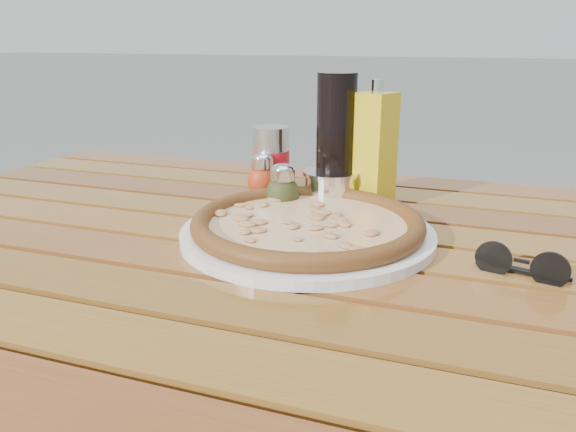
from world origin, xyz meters
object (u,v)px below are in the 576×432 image
(oregano_shaker, at_px, (283,189))
(sunglasses, at_px, (521,265))
(plate, at_px, (307,234))
(olive_oil_cruet, at_px, (375,150))
(table, at_px, (283,289))
(pepper_shaker, at_px, (263,176))
(soda_can, at_px, (271,160))
(pizza, at_px, (307,223))
(parmesan_tin, at_px, (331,187))
(dark_bottle, at_px, (336,140))

(oregano_shaker, bearing_deg, sunglasses, -23.05)
(plate, relative_size, olive_oil_cruet, 1.71)
(table, relative_size, olive_oil_cruet, 6.67)
(pepper_shaker, relative_size, olive_oil_cruet, 0.39)
(plate, relative_size, pepper_shaker, 4.39)
(oregano_shaker, relative_size, olive_oil_cruet, 0.39)
(soda_can, relative_size, olive_oil_cruet, 0.57)
(table, height_order, pizza, pizza)
(parmesan_tin, bearing_deg, pepper_shaker, 177.54)
(pepper_shaker, distance_m, oregano_shaker, 0.09)
(pizza, xyz_separation_m, sunglasses, (0.28, -0.04, -0.01))
(olive_oil_cruet, bearing_deg, soda_can, 170.65)
(table, bearing_deg, dark_bottle, 84.63)
(table, height_order, olive_oil_cruet, olive_oil_cruet)
(dark_bottle, distance_m, soda_can, 0.15)
(parmesan_tin, relative_size, sunglasses, 1.13)
(parmesan_tin, bearing_deg, plate, -85.49)
(pepper_shaker, distance_m, soda_can, 0.05)
(olive_oil_cruet, bearing_deg, dark_bottle, -175.08)
(table, relative_size, oregano_shaker, 17.07)
(pizza, bearing_deg, oregano_shaker, 125.46)
(soda_can, xyz_separation_m, parmesan_tin, (0.13, -0.05, -0.03))
(pizza, height_order, dark_bottle, dark_bottle)
(olive_oil_cruet, bearing_deg, pizza, -106.03)
(dark_bottle, distance_m, sunglasses, 0.38)
(oregano_shaker, bearing_deg, parmesan_tin, 45.43)
(table, bearing_deg, pizza, 33.65)
(pizza, distance_m, parmesan_tin, 0.17)
(plate, height_order, pizza, pizza)
(soda_can, bearing_deg, pizza, -57.50)
(pizza, height_order, sunglasses, sunglasses)
(pizza, relative_size, pepper_shaker, 4.16)
(pizza, bearing_deg, dark_bottle, 93.20)
(plate, distance_m, oregano_shaker, 0.14)
(soda_can, bearing_deg, oregano_shaker, -60.55)
(pepper_shaker, bearing_deg, olive_oil_cruet, 3.14)
(sunglasses, bearing_deg, table, -171.09)
(pepper_shaker, xyz_separation_m, dark_bottle, (0.13, 0.01, 0.07))
(pizza, relative_size, parmesan_tin, 2.72)
(soda_can, height_order, sunglasses, soda_can)
(dark_bottle, bearing_deg, parmesan_tin, -107.65)
(soda_can, xyz_separation_m, olive_oil_cruet, (0.20, -0.03, 0.04))
(soda_can, height_order, olive_oil_cruet, olive_oil_cruet)
(table, xyz_separation_m, olive_oil_cruet, (0.08, 0.21, 0.17))
(plate, bearing_deg, parmesan_tin, 94.51)
(table, xyz_separation_m, pizza, (0.03, 0.02, 0.10))
(dark_bottle, relative_size, sunglasses, 1.98)
(dark_bottle, bearing_deg, pepper_shaker, -177.74)
(dark_bottle, bearing_deg, sunglasses, -38.01)
(oregano_shaker, distance_m, sunglasses, 0.39)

